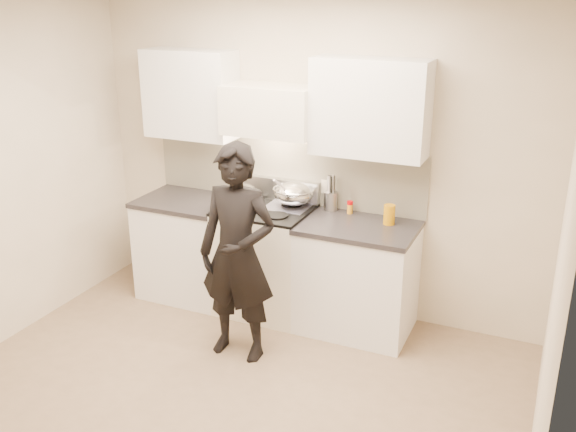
{
  "coord_description": "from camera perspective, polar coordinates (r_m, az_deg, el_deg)",
  "views": [
    {
      "loc": [
        1.94,
        -3.15,
        2.73
      ],
      "look_at": [
        0.08,
        1.05,
        1.05
      ],
      "focal_mm": 40.0,
      "sensor_mm": 36.0,
      "label": 1
    }
  ],
  "objects": [
    {
      "name": "spice_jar",
      "position": [
        5.35,
        5.53,
        0.78
      ],
      "size": [
        0.05,
        0.05,
        0.11
      ],
      "color": "orange",
      "rests_on": "counter_right"
    },
    {
      "name": "stock_pot",
      "position": [
        5.37,
        -4.45,
        1.68
      ],
      "size": [
        0.36,
        0.3,
        0.17
      ],
      "color": "silver",
      "rests_on": "stove"
    },
    {
      "name": "stove",
      "position": [
        5.57,
        -1.99,
        -3.84
      ],
      "size": [
        0.76,
        0.65,
        0.96
      ],
      "color": "white",
      "rests_on": "ground"
    },
    {
      "name": "counter_left",
      "position": [
        5.93,
        -8.79,
        -2.69
      ],
      "size": [
        0.82,
        0.67,
        0.92
      ],
      "color": "white",
      "rests_on": "ground"
    },
    {
      "name": "utensil_crock",
      "position": [
        5.41,
        3.81,
        1.48
      ],
      "size": [
        0.11,
        0.11,
        0.3
      ],
      "color": "#B2B2B2",
      "rests_on": "counter_right"
    },
    {
      "name": "ground_plane",
      "position": [
        4.6,
        -6.47,
        -16.51
      ],
      "size": [
        4.0,
        4.0,
        0.0
      ],
      "primitive_type": "plane",
      "color": "#886E53"
    },
    {
      "name": "oil_glass",
      "position": [
        5.14,
        8.99,
        0.12
      ],
      "size": [
        0.09,
        0.09,
        0.16
      ],
      "color": "#CA8305",
      "rests_on": "counter_right"
    },
    {
      "name": "counter_right",
      "position": [
        5.3,
        6.15,
        -5.43
      ],
      "size": [
        0.92,
        0.67,
        0.92
      ],
      "color": "white",
      "rests_on": "ground"
    },
    {
      "name": "wok",
      "position": [
        5.41,
        0.51,
        2.0
      ],
      "size": [
        0.36,
        0.44,
        0.29
      ],
      "color": "silver",
      "rests_on": "stove"
    },
    {
      "name": "room_shell",
      "position": [
        4.21,
        -5.45,
        4.35
      ],
      "size": [
        4.04,
        3.54,
        2.7
      ],
      "color": "beige",
      "rests_on": "ground"
    },
    {
      "name": "person",
      "position": [
        4.78,
        -4.51,
        -3.38
      ],
      "size": [
        0.62,
        0.41,
        1.67
      ],
      "primitive_type": "imported",
      "rotation": [
        0.0,
        0.0,
        0.02
      ],
      "color": "black",
      "rests_on": "ground"
    }
  ]
}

